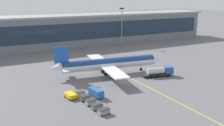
% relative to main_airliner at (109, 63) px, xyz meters
% --- Properties ---
extents(ground_plane, '(700.00, 700.00, 0.00)m').
position_rel_main_airliner_xyz_m(ground_plane, '(0.24, -9.87, -3.87)').
color(ground_plane, slate).
extents(apron_lead_in_line, '(2.32, 79.98, 0.01)m').
position_rel_main_airliner_xyz_m(apron_lead_in_line, '(4.55, -7.87, -3.87)').
color(apron_lead_in_line, yellow).
rests_on(apron_lead_in_line, ground_plane).
extents(terminal_building, '(206.11, 18.84, 16.80)m').
position_rel_main_airliner_xyz_m(terminal_building, '(-11.31, 57.09, 4.55)').
color(terminal_building, slate).
rests_on(terminal_building, ground_plane).
extents(main_airliner, '(41.07, 32.78, 10.96)m').
position_rel_main_airliner_xyz_m(main_airliner, '(0.00, 0.00, 0.00)').
color(main_airliner, white).
rests_on(main_airliner, ground_plane).
extents(fuel_tanker, '(11.09, 4.86, 3.25)m').
position_rel_main_airliner_xyz_m(fuel_tanker, '(14.32, -10.45, -2.12)').
color(fuel_tanker, '#232326').
rests_on(fuel_tanker, ground_plane).
extents(crew_van, '(2.78, 5.24, 2.30)m').
position_rel_main_airliner_xyz_m(crew_van, '(-12.38, -16.96, -2.56)').
color(crew_van, '#285B9E').
rests_on(crew_van, ground_plane).
extents(pushback_tug, '(2.94, 4.15, 1.40)m').
position_rel_main_airliner_xyz_m(pushback_tug, '(-18.93, -14.70, -3.02)').
color(pushback_tug, yellow).
rests_on(pushback_tug, ground_plane).
extents(baggage_cart_0, '(2.79, 1.86, 1.48)m').
position_rel_main_airliner_xyz_m(baggage_cart_0, '(-15.06, -27.70, -3.09)').
color(baggage_cart_0, gray).
rests_on(baggage_cart_0, ground_plane).
extents(baggage_cart_1, '(2.79, 1.86, 1.48)m').
position_rel_main_airliner_xyz_m(baggage_cart_1, '(-15.38, -24.51, -3.09)').
color(baggage_cart_1, '#595B60').
rests_on(baggage_cart_1, ground_plane).
extents(baggage_cart_2, '(2.79, 1.86, 1.48)m').
position_rel_main_airliner_xyz_m(baggage_cart_2, '(-15.71, -21.33, -3.09)').
color(baggage_cart_2, gray).
rests_on(baggage_cart_2, ground_plane).
extents(baggage_cart_3, '(2.79, 1.86, 1.48)m').
position_rel_main_airliner_xyz_m(baggage_cart_3, '(-16.03, -18.15, -3.09)').
color(baggage_cart_3, '#595B60').
rests_on(baggage_cart_3, ground_plane).
extents(baggage_cart_4, '(2.79, 1.86, 1.48)m').
position_rel_main_airliner_xyz_m(baggage_cart_4, '(-16.36, -14.96, -3.09)').
color(baggage_cart_4, '#B2B7BC').
rests_on(baggage_cart_4, ground_plane).
extents(apron_light_mast_0, '(2.80, 0.50, 20.51)m').
position_rel_main_airliner_xyz_m(apron_light_mast_0, '(30.55, 45.13, 8.31)').
color(apron_light_mast_0, gray).
rests_on(apron_light_mast_0, ground_plane).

